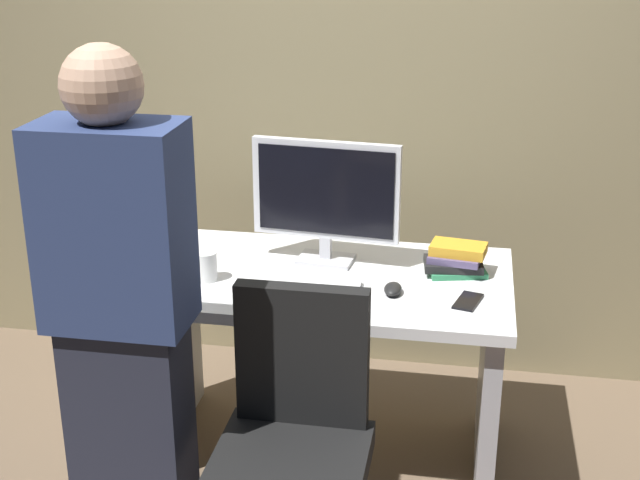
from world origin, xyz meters
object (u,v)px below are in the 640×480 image
mouse (393,289)px  cell_phone (468,301)px  person_at_desk (123,325)px  keyboard (297,286)px  desk (322,334)px  book_stack (456,259)px  cup_near_keyboard (206,266)px  monitor (326,195)px  office_chair (294,465)px

mouse → cell_phone: size_ratio=0.69×
person_at_desk → keyboard: size_ratio=3.81×
desk → keyboard: bearing=-115.6°
book_stack → cell_phone: size_ratio=1.63×
person_at_desk → cell_phone: bearing=29.7°
desk → cell_phone: bearing=-16.0°
desk → person_at_desk: person_at_desk is taller
person_at_desk → cup_near_keyboard: 0.59m
keyboard → mouse: size_ratio=4.30×
monitor → cup_near_keyboard: size_ratio=5.21×
cup_near_keyboard → desk: bearing=16.7°
monitor → cell_phone: bearing=-27.2°
monitor → mouse: 0.44m
person_at_desk → book_stack: size_ratio=7.00×
monitor → cup_near_keyboard: (-0.38, -0.24, -0.20)m
desk → cup_near_keyboard: 0.50m
person_at_desk → keyboard: bearing=55.2°
mouse → cup_near_keyboard: cup_near_keyboard is taller
office_chair → cup_near_keyboard: office_chair is taller
monitor → cup_near_keyboard: monitor is taller
book_stack → cell_phone: 0.26m
cup_near_keyboard → book_stack: (0.85, 0.22, -0.00)m
monitor → mouse: monitor is taller
book_stack → desk: bearing=-167.7°
office_chair → book_stack: size_ratio=4.02×
mouse → cup_near_keyboard: size_ratio=0.96×
desk → mouse: size_ratio=13.32×
desk → keyboard: keyboard is taller
keyboard → book_stack: book_stack is taller
keyboard → cell_phone: 0.58m
desk → person_at_desk: (-0.46, -0.70, 0.34)m
desk → monitor: size_ratio=2.47×
office_chair → monitor: (-0.05, 0.82, 0.57)m
keyboard → cup_near_keyboard: 0.33m
desk → cell_phone: size_ratio=9.25×
monitor → mouse: bearing=-41.7°
cell_phone → keyboard: bearing=-166.5°
office_chair → cell_phone: 0.79m
cell_phone → office_chair: bearing=-115.8°
desk → cup_near_keyboard: bearing=-163.3°
desk → cup_near_keyboard: (-0.39, -0.12, 0.29)m
desk → person_at_desk: 0.90m
office_chair → cell_phone: (0.48, 0.55, 0.32)m
person_at_desk → book_stack: person_at_desk is taller
monitor → office_chair: bearing=-86.7°
keyboard → desk: bearing=62.0°
office_chair → mouse: 0.70m
keyboard → cup_near_keyboard: cup_near_keyboard is taller
mouse → monitor: bearing=138.3°
mouse → cell_phone: (0.25, -0.03, -0.01)m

